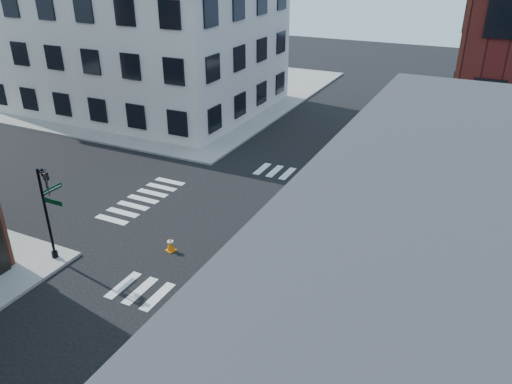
{
  "coord_description": "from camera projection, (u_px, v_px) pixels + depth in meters",
  "views": [
    {
      "loc": [
        10.05,
        -20.23,
        12.98
      ],
      "look_at": [
        0.68,
        -0.9,
        2.5
      ],
      "focal_mm": 35.0,
      "sensor_mm": 36.0,
      "label": 1
    }
  ],
  "objects": [
    {
      "name": "traffic_cone",
      "position": [
        170.0,
        244.0,
        23.7
      ],
      "size": [
        0.52,
        0.52,
        0.75
      ],
      "rotation": [
        0.0,
        0.0,
        -0.33
      ],
      "color": "orange",
      "rests_on": "ground"
    },
    {
      "name": "ground",
      "position": [
        252.0,
        226.0,
        25.99
      ],
      "size": [
        120.0,
        120.0,
        0.0
      ],
      "primitive_type": "plane",
      "color": "black",
      "rests_on": "ground"
    },
    {
      "name": "sidewalk_nw",
      "position": [
        159.0,
        89.0,
        51.18
      ],
      "size": [
        30.0,
        30.0,
        0.15
      ],
      "primitive_type": "cube",
      "color": "gray",
      "rests_on": "ground"
    },
    {
      "name": "signal_pole",
      "position": [
        48.0,
        204.0,
        21.98
      ],
      "size": [
        1.29,
        1.24,
        4.6
      ],
      "color": "black",
      "rests_on": "ground"
    },
    {
      "name": "building_nw",
      "position": [
        139.0,
        43.0,
        43.97
      ],
      "size": [
        22.0,
        16.0,
        11.0
      ],
      "primitive_type": "cube",
      "color": "silver",
      "rests_on": "ground"
    },
    {
      "name": "box_truck",
      "position": [
        424.0,
        266.0,
        18.97
      ],
      "size": [
        9.18,
        3.29,
        4.09
      ],
      "rotation": [
        0.0,
        0.0,
        -0.06
      ],
      "color": "silver",
      "rests_on": "ground"
    },
    {
      "name": "tree_near",
      "position": [
        439.0,
        132.0,
        29.71
      ],
      "size": [
        2.69,
        2.69,
        4.49
      ],
      "color": "black",
      "rests_on": "ground"
    },
    {
      "name": "tree_far",
      "position": [
        450.0,
        111.0,
        34.69
      ],
      "size": [
        2.43,
        2.43,
        4.07
      ],
      "color": "black",
      "rests_on": "ground"
    }
  ]
}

